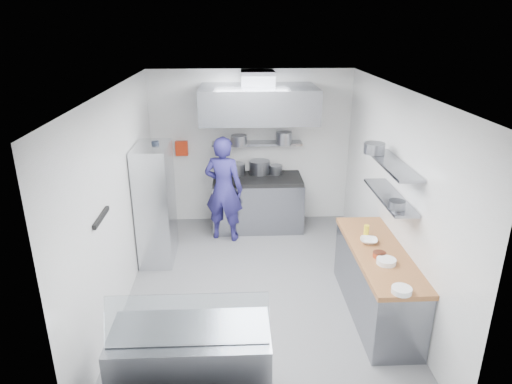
{
  "coord_description": "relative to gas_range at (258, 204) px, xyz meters",
  "views": [
    {
      "loc": [
        -0.29,
        -5.56,
        3.57
      ],
      "look_at": [
        0.0,
        0.6,
        1.25
      ],
      "focal_mm": 32.0,
      "sensor_mm": 36.0,
      "label": 1
    }
  ],
  "objects": [
    {
      "name": "rack_jar",
      "position": [
        -1.58,
        -0.99,
        1.35
      ],
      "size": [
        0.11,
        0.11,
        0.18
      ],
      "primitive_type": "cylinder",
      "color": "black",
      "rests_on": "wire_rack"
    },
    {
      "name": "wall_right",
      "position": [
        1.7,
        -2.1,
        0.95
      ],
      "size": [
        2.8,
        5.0,
        0.02
      ],
      "primitive_type": "cube",
      "rotation": [
        1.57,
        0.0,
        -1.57
      ],
      "color": "white",
      "rests_on": "floor"
    },
    {
      "name": "shelf_pot_d",
      "position": [
        1.43,
        -1.96,
        1.56
      ],
      "size": [
        0.27,
        0.27,
        0.14
      ],
      "primitive_type": "cylinder",
      "color": "slate",
      "rests_on": "wall_shelf_upper"
    },
    {
      "name": "chef",
      "position": [
        -0.6,
        -0.44,
        0.46
      ],
      "size": [
        0.77,
        0.62,
        1.82
      ],
      "primitive_type": "imported",
      "rotation": [
        0.0,
        0.0,
        2.83
      ],
      "color": "navy",
      "rests_on": "floor"
    },
    {
      "name": "stock_pot_left",
      "position": [
        -0.37,
        0.19,
        0.61
      ],
      "size": [
        0.3,
        0.3,
        0.2
      ],
      "primitive_type": "cylinder",
      "color": "slate",
      "rests_on": "cooktop"
    },
    {
      "name": "plate_stack_a",
      "position": [
        1.32,
        -3.64,
        0.48
      ],
      "size": [
        0.21,
        0.21,
        0.06
      ],
      "primitive_type": "cylinder",
      "color": "white",
      "rests_on": "prep_counter_top"
    },
    {
      "name": "shelf_pot_c",
      "position": [
        1.47,
        -2.85,
        1.12
      ],
      "size": [
        0.2,
        0.2,
        0.1
      ],
      "primitive_type": "cylinder",
      "color": "slate",
      "rests_on": "wall_shelf_lower"
    },
    {
      "name": "display_glass",
      "position": [
        -0.84,
        -4.22,
        0.62
      ],
      "size": [
        1.47,
        0.19,
        0.42
      ],
      "primitive_type": "cube",
      "rotation": [
        -0.38,
        0.0,
        0.0
      ],
      "color": "silver",
      "rests_on": "display_case"
    },
    {
      "name": "stock_pot_right",
      "position": [
        0.34,
        0.2,
        0.59
      ],
      "size": [
        0.24,
        0.24,
        0.16
      ],
      "primitive_type": "cylinder",
      "color": "slate",
      "rests_on": "cooktop"
    },
    {
      "name": "stock_pot_mid",
      "position": [
        0.05,
        0.23,
        0.63
      ],
      "size": [
        0.37,
        0.37,
        0.24
      ],
      "primitive_type": "cylinder",
      "color": "slate",
      "rests_on": "cooktop"
    },
    {
      "name": "display_case",
      "position": [
        -0.84,
        -4.1,
        -0.03
      ],
      "size": [
        1.5,
        0.7,
        0.85
      ],
      "primitive_type": "cube",
      "color": "gray",
      "rests_on": "floor"
    },
    {
      "name": "shelf_pot_a",
      "position": [
        -0.32,
        0.03,
        1.18
      ],
      "size": [
        0.27,
        0.27,
        0.18
      ],
      "primitive_type": "cylinder",
      "color": "slate",
      "rests_on": "over_range_shelf"
    },
    {
      "name": "shelf_pot_b",
      "position": [
        0.46,
        0.08,
        1.2
      ],
      "size": [
        0.27,
        0.27,
        0.22
      ],
      "primitive_type": "cylinder",
      "color": "slate",
      "rests_on": "over_range_shelf"
    },
    {
      "name": "extractor_hood",
      "position": [
        0.0,
        -0.18,
        1.85
      ],
      "size": [
        1.9,
        1.15,
        0.55
      ],
      "primitive_type": "cube",
      "color": "gray",
      "rests_on": "wall_back"
    },
    {
      "name": "gas_range",
      "position": [
        0.0,
        0.0,
        0.0
      ],
      "size": [
        1.6,
        0.8,
        0.9
      ],
      "primitive_type": "cube",
      "color": "gray",
      "rests_on": "floor"
    },
    {
      "name": "copper_pan",
      "position": [
        1.33,
        -2.86,
        0.48
      ],
      "size": [
        0.16,
        0.16,
        0.06
      ],
      "primitive_type": "cylinder",
      "color": "#CE5E3A",
      "rests_on": "prep_counter_top"
    },
    {
      "name": "squeeze_bottle",
      "position": [
        1.3,
        -2.35,
        0.54
      ],
      "size": [
        0.07,
        0.07,
        0.18
      ],
      "primitive_type": "cylinder",
      "color": "yellow",
      "rests_on": "prep_counter_top"
    },
    {
      "name": "prep_counter_top",
      "position": [
        1.38,
        -2.7,
        0.42
      ],
      "size": [
        0.65,
        2.04,
        0.06
      ],
      "primitive_type": "cube",
      "color": "#9B5832",
      "rests_on": "prep_counter_base"
    },
    {
      "name": "knife_strip",
      "position": [
        -1.88,
        -3.0,
        1.1
      ],
      "size": [
        0.04,
        0.55,
        0.05
      ],
      "primitive_type": "cube",
      "color": "black",
      "rests_on": "wall_left"
    },
    {
      "name": "over_range_shelf",
      "position": [
        0.0,
        0.24,
        1.07
      ],
      "size": [
        1.6,
        0.3,
        0.04
      ],
      "primitive_type": "cube",
      "color": "gray",
      "rests_on": "wall_back"
    },
    {
      "name": "prep_counter_base",
      "position": [
        1.38,
        -2.7,
        -0.03
      ],
      "size": [
        0.62,
        2.0,
        0.84
      ],
      "primitive_type": "cube",
      "color": "gray",
      "rests_on": "floor"
    },
    {
      "name": "wire_rack",
      "position": [
        -1.63,
        -1.08,
        0.48
      ],
      "size": [
        0.5,
        0.9,
        1.85
      ],
      "primitive_type": "cube",
      "color": "silver",
      "rests_on": "floor"
    },
    {
      "name": "wall_shelf_lower",
      "position": [
        1.54,
        -2.4,
        1.05
      ],
      "size": [
        0.3,
        1.3,
        0.04
      ],
      "primitive_type": "cube",
      "color": "gray",
      "rests_on": "wall_right"
    },
    {
      "name": "floor",
      "position": [
        -0.1,
        -2.1,
        -0.45
      ],
      "size": [
        5.0,
        5.0,
        0.0
      ],
      "primitive_type": "plane",
      "color": "slate",
      "rests_on": "ground"
    },
    {
      "name": "hood_duct",
      "position": [
        0.0,
        0.05,
        2.23
      ],
      "size": [
        0.55,
        0.55,
        0.24
      ],
      "primitive_type": "cube",
      "color": "slate",
      "rests_on": "extractor_hood"
    },
    {
      "name": "mixing_bowl",
      "position": [
        1.3,
        -2.48,
        0.48
      ],
      "size": [
        0.27,
        0.27,
        0.05
      ],
      "primitive_type": "imported",
      "rotation": [
        0.0,
        0.0,
        -0.24
      ],
      "color": "white",
      "rests_on": "prep_counter_top"
    },
    {
      "name": "wall_left",
      "position": [
        -1.9,
        -2.1,
        0.95
      ],
      "size": [
        2.8,
        5.0,
        0.02
      ],
      "primitive_type": "cube",
      "rotation": [
        1.57,
        0.0,
        1.57
      ],
      "color": "white",
      "rests_on": "floor"
    },
    {
      "name": "rack_bin_b",
      "position": [
        -1.63,
        -0.66,
        0.85
      ],
      "size": [
        0.15,
        0.19,
        0.17
      ],
      "primitive_type": "cube",
      "color": "yellow",
      "rests_on": "wire_rack"
    },
    {
      "name": "wall_shelf_upper",
      "position": [
        1.54,
        -2.4,
        1.47
      ],
      "size": [
        0.3,
        1.3,
        0.04
      ],
      "primitive_type": "cube",
      "color": "gray",
      "rests_on": "wall_right"
    },
    {
      "name": "wall_front",
      "position": [
        -0.1,
        -4.6,
        0.95
      ],
      "size": [
        3.6,
        2.8,
        0.02
      ],
      "primitive_type": "cube",
      "rotation": [
        -1.57,
        0.0,
        0.0
      ],
      "color": "white",
      "rests_on": "floor"
    },
    {
      "name": "red_firebox",
      "position": [
        -1.35,
        0.34,
        0.97
      ],
      "size": [
        0.22,
        0.1,
        0.26
      ],
      "primitive_type": "cube",
      "color": "red",
      "rests_on": "wall_back"
    },
    {
      "name": "cooktop",
      "position": [
        0.0,
        0.0,
        0.48
      ],
      "size": [
        1.57,
        0.78,
        0.06
      ],
      "primitive_type": "cube",
      "color": "black",
      "rests_on": "gas_range"
    },
    {
      "name": "plate_stack_b",
      "position": [
        1.36,
        -3.03,
        0.48
      ],
      "size": [
        0.23,
        0.23,
        0.06
      ],
      "primitive_type": "cylinder",
      "color": "white",
      "rests_on": "prep_counter_top"
    },
    {
      "name": "rack_bin_a",
      "position": [
        -1.63,
        -1.19,
        0.35
      ],
      "size": [
        0.15,
        0.19,
        0.17
      ],
      "primitive_type": "cube",
      "color": "white",
      "rests_on": "wire_rack"
    },
    {
      "name": "ceiling",
      "position": [
        -0.1,
        -2.1,
        2.35
      ],
      "size": [
        5.0,
        5.0,
        0.0
      ],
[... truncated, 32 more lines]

